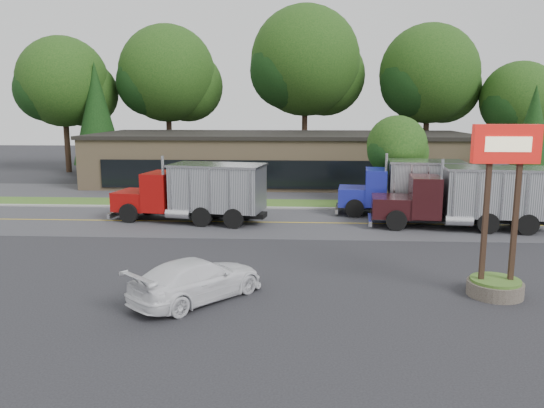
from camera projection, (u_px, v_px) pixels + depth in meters
The scene contains 20 objects.
ground at pixel (210, 269), 21.62m from camera, with size 140.00×140.00×0.00m, color #303035.
road at pixel (237, 222), 30.46m from camera, with size 60.00×8.00×0.02m, color #4B4B4F.
center_line at pixel (237, 222), 30.46m from camera, with size 60.00×0.12×0.01m, color gold.
curb at pixel (244, 208), 34.58m from camera, with size 60.00×0.30×0.12m, color #9E9E99.
grass_verge at pixel (247, 204), 36.35m from camera, with size 60.00×3.40×0.03m, color #376020.
far_parking at pixel (254, 192), 41.26m from camera, with size 60.00×7.00×0.02m, color #4B4B4F.
strip_mall at pixel (282, 159), 46.69m from camera, with size 32.00×12.00×4.00m, color #9E8360.
bilo_sign at pixel (499, 239), 18.23m from camera, with size 2.20×1.90×5.95m.
tree_far_a at pixel (65, 86), 52.69m from camera, with size 9.43×8.88×13.45m.
tree_far_b at pixel (169, 78), 53.98m from camera, with size 10.36×9.75×14.77m.
tree_far_c at pixel (307, 66), 53.03m from camera, with size 11.60×10.92×16.55m.
tree_far_d at pixel (430, 79), 51.62m from camera, with size 10.17×9.57×14.51m.
tree_far_e at pixel (520, 103), 49.63m from camera, with size 7.55×7.11×10.77m.
evergreen_left at pixel (97, 113), 50.89m from camera, with size 4.75×4.75×10.79m.
evergreen_right at pixel (532, 137), 37.42m from camera, with size 3.57×3.57×8.11m.
tree_verge at pixel (397, 148), 35.17m from camera, with size 4.21×3.96×6.00m.
dump_truck_red at pixel (198, 191), 30.20m from camera, with size 9.07×4.10×3.36m.
dump_truck_blue at pixel (407, 186), 32.03m from camera, with size 7.56×3.36×3.36m.
dump_truck_maroon at pixel (471, 196), 28.51m from camera, with size 9.52×3.49×3.36m.
rally_car at pixel (197, 279), 18.07m from camera, with size 2.01×4.94×1.43m, color white.
Camera 1 is at (3.67, -20.62, 6.49)m, focal length 35.00 mm.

